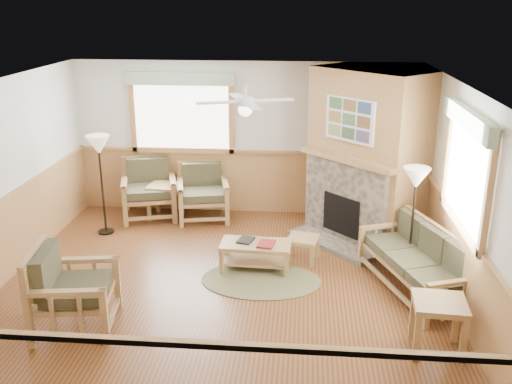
# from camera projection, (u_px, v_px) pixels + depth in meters

# --- Properties ---
(floor) EXTENTS (6.00, 6.00, 0.01)m
(floor) POSITION_uv_depth(u_px,v_px,m) (222.00, 289.00, 7.65)
(floor) COLOR brown
(floor) RESTS_ON ground
(ceiling) EXTENTS (6.00, 6.00, 0.01)m
(ceiling) POSITION_uv_depth(u_px,v_px,m) (217.00, 87.00, 6.78)
(ceiling) COLOR white
(ceiling) RESTS_ON floor
(wall_back) EXTENTS (6.00, 0.02, 2.70)m
(wall_back) POSITION_uv_depth(u_px,v_px,m) (245.00, 139.00, 10.04)
(wall_back) COLOR silver
(wall_back) RESTS_ON floor
(wall_front) EXTENTS (6.00, 0.02, 2.70)m
(wall_front) POSITION_uv_depth(u_px,v_px,m) (163.00, 320.00, 4.39)
(wall_front) COLOR silver
(wall_front) RESTS_ON floor
(wall_right) EXTENTS (0.02, 6.00, 2.70)m
(wall_right) POSITION_uv_depth(u_px,v_px,m) (463.00, 201.00, 6.97)
(wall_right) COLOR silver
(wall_right) RESTS_ON floor
(wainscot) EXTENTS (6.00, 6.00, 1.10)m
(wainscot) POSITION_uv_depth(u_px,v_px,m) (221.00, 251.00, 7.47)
(wainscot) COLOR #A67644
(wainscot) RESTS_ON floor
(fireplace) EXTENTS (3.11, 3.11, 2.70)m
(fireplace) POSITION_uv_depth(u_px,v_px,m) (368.00, 155.00, 8.98)
(fireplace) COLOR #A67644
(fireplace) RESTS_ON floor
(window_back) EXTENTS (1.90, 0.16, 1.50)m
(window_back) POSITION_uv_depth(u_px,v_px,m) (180.00, 71.00, 9.72)
(window_back) COLOR white
(window_back) RESTS_ON wall_back
(window_right) EXTENTS (0.16, 1.90, 1.50)m
(window_right) POSITION_uv_depth(u_px,v_px,m) (476.00, 108.00, 6.40)
(window_right) COLOR white
(window_right) RESTS_ON wall_right
(ceiling_fan) EXTENTS (1.59, 1.59, 0.36)m
(ceiling_fan) POSITION_uv_depth(u_px,v_px,m) (245.00, 87.00, 7.05)
(ceiling_fan) COLOR white
(ceiling_fan) RESTS_ON ceiling
(sofa) EXTENTS (2.00, 1.35, 0.85)m
(sofa) POSITION_uv_depth(u_px,v_px,m) (415.00, 261.00, 7.49)
(sofa) COLOR #A07D4B
(sofa) RESTS_ON floor
(armchair_back_left) EXTENTS (1.12, 1.12, 1.02)m
(armchair_back_left) POSITION_uv_depth(u_px,v_px,m) (149.00, 190.00, 10.03)
(armchair_back_left) COLOR #A07D4B
(armchair_back_left) RESTS_ON floor
(armchair_back_right) EXTENTS (1.01, 1.01, 0.95)m
(armchair_back_right) POSITION_uv_depth(u_px,v_px,m) (203.00, 193.00, 9.96)
(armchair_back_right) COLOR #A07D4B
(armchair_back_right) RESTS_ON floor
(armchair_left) EXTENTS (1.02, 1.02, 1.01)m
(armchair_left) POSITION_uv_depth(u_px,v_px,m) (74.00, 289.00, 6.61)
(armchair_left) COLOR #A07D4B
(armchair_left) RESTS_ON floor
(coffee_table) EXTENTS (1.02, 0.54, 0.40)m
(coffee_table) POSITION_uv_depth(u_px,v_px,m) (256.00, 256.00, 8.16)
(coffee_table) COLOR #A07D4B
(coffee_table) RESTS_ON floor
(end_table_chairs) EXTENTS (0.60, 0.58, 0.61)m
(end_table_chairs) POSITION_uv_depth(u_px,v_px,m) (166.00, 201.00, 10.07)
(end_table_chairs) COLOR #A07D4B
(end_table_chairs) RESTS_ON floor
(end_table_sofa) EXTENTS (0.60, 0.58, 0.63)m
(end_table_sofa) POSITION_uv_depth(u_px,v_px,m) (437.00, 327.00, 6.20)
(end_table_sofa) COLOR #A07D4B
(end_table_sofa) RESTS_ON floor
(footstool) EXTENTS (0.51, 0.51, 0.38)m
(footstool) POSITION_uv_depth(u_px,v_px,m) (303.00, 249.00, 8.41)
(footstool) COLOR #A07D4B
(footstool) RESTS_ON floor
(braided_rug) EXTENTS (1.86, 1.86, 0.01)m
(braided_rug) POSITION_uv_depth(u_px,v_px,m) (261.00, 280.00, 7.87)
(braided_rug) COLOR brown
(braided_rug) RESTS_ON floor
(floor_lamp_left) EXTENTS (0.44, 0.44, 1.66)m
(floor_lamp_left) POSITION_uv_depth(u_px,v_px,m) (102.00, 185.00, 9.23)
(floor_lamp_left) COLOR black
(floor_lamp_left) RESTS_ON floor
(floor_lamp_right) EXTENTS (0.44, 0.44, 1.58)m
(floor_lamp_right) POSITION_uv_depth(u_px,v_px,m) (412.00, 223.00, 7.78)
(floor_lamp_right) COLOR black
(floor_lamp_right) RESTS_ON floor
(book_red) EXTENTS (0.26, 0.33, 0.03)m
(book_red) POSITION_uv_depth(u_px,v_px,m) (266.00, 243.00, 8.03)
(book_red) COLOR maroon
(book_red) RESTS_ON coffee_table
(book_dark) EXTENTS (0.26, 0.31, 0.03)m
(book_dark) POSITION_uv_depth(u_px,v_px,m) (246.00, 239.00, 8.17)
(book_dark) COLOR black
(book_dark) RESTS_ON coffee_table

